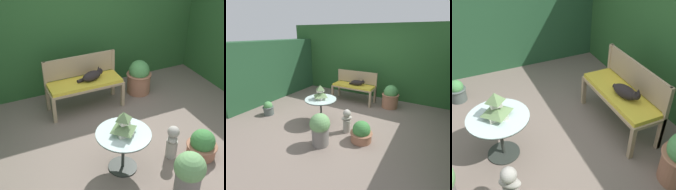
# 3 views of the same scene
# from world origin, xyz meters

# --- Properties ---
(ground) EXTENTS (30.00, 30.00, 0.00)m
(ground) POSITION_xyz_m (0.00, 0.00, 0.00)
(ground) COLOR #75665B
(foliage_hedge_back) EXTENTS (6.40, 0.74, 2.39)m
(foliage_hedge_back) POSITION_xyz_m (0.00, 2.31, 1.20)
(foliage_hedge_back) COLOR #285628
(foliage_hedge_back) RESTS_ON ground
(garden_bench) EXTENTS (1.36, 0.50, 0.56)m
(garden_bench) POSITION_xyz_m (-0.25, 1.17, 0.48)
(garden_bench) COLOR tan
(garden_bench) RESTS_ON ground
(bench_backrest) EXTENTS (1.36, 0.06, 0.95)m
(bench_backrest) POSITION_xyz_m (-0.25, 1.40, 0.69)
(bench_backrest) COLOR tan
(bench_backrest) RESTS_ON ground
(cat) EXTENTS (0.50, 0.27, 0.21)m
(cat) POSITION_xyz_m (-0.11, 1.16, 0.64)
(cat) COLOR black
(cat) RESTS_ON garden_bench
(patio_table) EXTENTS (0.76, 0.76, 0.62)m
(patio_table) POSITION_xyz_m (-0.32, -0.51, 0.49)
(patio_table) COLOR #2D332D
(patio_table) RESTS_ON ground
(pagoda_birdhouse) EXTENTS (0.29, 0.29, 0.34)m
(pagoda_birdhouse) POSITION_xyz_m (-0.32, -0.51, 0.76)
(pagoda_birdhouse) COLOR silver
(pagoda_birdhouse) RESTS_ON patio_table
(garden_bust) EXTENTS (0.26, 0.28, 0.54)m
(garden_bust) POSITION_xyz_m (0.44, -0.59, 0.28)
(garden_bust) COLOR #A39E93
(garden_bust) RESTS_ON ground
(potted_plant_table_far) EXTENTS (0.40, 0.40, 0.67)m
(potted_plant_table_far) POSITION_xyz_m (0.21, -1.28, 0.36)
(potted_plant_table_far) COLOR slate
(potted_plant_table_far) RESTS_ON ground
(potted_plant_bench_left) EXTENTS (0.50, 0.50, 0.68)m
(potted_plant_bench_left) POSITION_xyz_m (0.91, 1.27, 0.33)
(potted_plant_bench_left) COLOR #9E664C
(potted_plant_bench_left) RESTS_ON ground
(potted_plant_path_edge) EXTENTS (0.46, 0.46, 0.44)m
(potted_plant_path_edge) POSITION_xyz_m (0.86, -0.76, 0.19)
(potted_plant_path_edge) COLOR #9E664C
(potted_plant_path_edge) RESTS_ON ground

